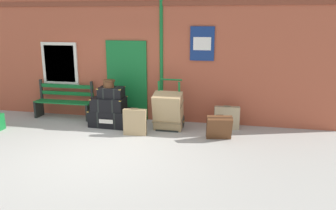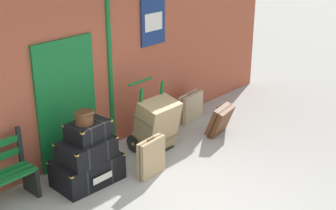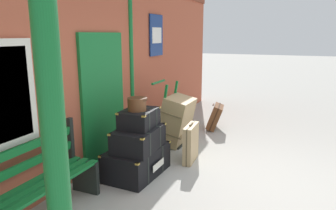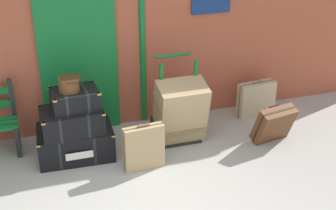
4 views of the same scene
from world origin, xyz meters
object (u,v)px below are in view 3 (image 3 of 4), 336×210
at_px(suitcase_olive, 182,112).
at_px(steamer_trunk_top, 139,118).
at_px(lamp_post, 59,194).
at_px(suitcase_caramel, 215,117).
at_px(porters_trolley, 168,129).
at_px(platform_bench, 37,185).
at_px(large_brown_trunk, 176,120).
at_px(round_hatbox, 137,103).
at_px(suitcase_charcoal, 191,143).
at_px(steamer_trunk_base, 137,161).
at_px(steamer_trunk_middle, 139,139).

bearing_deg(suitcase_olive, steamer_trunk_top, -172.33).
xyz_separation_m(lamp_post, suitcase_caramel, (5.37, 0.47, -0.89)).
xyz_separation_m(porters_trolley, suitcase_caramel, (1.27, -0.59, 0.01)).
relative_size(lamp_post, suitcase_olive, 4.89).
height_order(platform_bench, suitcase_olive, platform_bench).
distance_m(platform_bench, large_brown_trunk, 3.04).
height_order(round_hatbox, suitcase_charcoal, round_hatbox).
distance_m(round_hatbox, suitcase_olive, 3.04).
distance_m(platform_bench, suitcase_olive, 4.40).
distance_m(steamer_trunk_base, round_hatbox, 0.90).
height_order(lamp_post, steamer_trunk_base, lamp_post).
height_order(steamer_trunk_middle, porters_trolley, porters_trolley).
relative_size(large_brown_trunk, suitcase_charcoal, 1.45).
bearing_deg(suitcase_olive, porters_trolley, -170.90).
height_order(steamer_trunk_top, porters_trolley, porters_trolley).
bearing_deg(large_brown_trunk, suitcase_olive, 15.82).
bearing_deg(lamp_post, steamer_trunk_top, 18.73).
distance_m(steamer_trunk_base, suitcase_charcoal, 1.00).
bearing_deg(platform_bench, steamer_trunk_top, -16.48).
xyz_separation_m(steamer_trunk_top, porters_trolley, (1.45, 0.16, -0.60)).
distance_m(steamer_trunk_middle, porters_trolley, 1.56).
relative_size(lamp_post, round_hatbox, 10.46).
bearing_deg(round_hatbox, steamer_trunk_middle, -122.50).
distance_m(porters_trolley, suitcase_charcoal, 0.98).
relative_size(platform_bench, steamer_trunk_top, 2.52).
xyz_separation_m(platform_bench, suitcase_charcoal, (2.33, -1.00, -0.13)).
xyz_separation_m(steamer_trunk_middle, steamer_trunk_top, (0.07, 0.02, 0.29)).
relative_size(suitcase_caramel, suitcase_charcoal, 0.93).
distance_m(lamp_post, steamer_trunk_top, 2.82).
bearing_deg(steamer_trunk_top, porters_trolley, 6.28).
height_order(steamer_trunk_base, round_hatbox, round_hatbox).
distance_m(porters_trolley, suitcase_olive, 1.41).
distance_m(steamer_trunk_base, steamer_trunk_middle, 0.37).
bearing_deg(round_hatbox, suitcase_caramel, -8.94).
distance_m(steamer_trunk_top, suitcase_caramel, 2.81).
distance_m(lamp_post, suitcase_olive, 5.72).
relative_size(porters_trolley, suitcase_caramel, 1.96).
relative_size(platform_bench, suitcase_caramel, 2.60).
bearing_deg(porters_trolley, round_hatbox, -173.98).
xyz_separation_m(porters_trolley, large_brown_trunk, (-0.00, -0.17, 0.20)).
bearing_deg(steamer_trunk_middle, porters_trolley, 6.72).
bearing_deg(large_brown_trunk, steamer_trunk_top, 179.52).
height_order(suitcase_olive, suitcase_charcoal, suitcase_charcoal).
relative_size(round_hatbox, suitcase_caramel, 0.48).
bearing_deg(steamer_trunk_base, suitcase_caramel, -9.55).
xyz_separation_m(round_hatbox, suitcase_olive, (2.90, 0.38, -0.83)).
bearing_deg(suitcase_olive, large_brown_trunk, -164.18).
relative_size(steamer_trunk_base, round_hatbox, 3.54).
distance_m(platform_bench, steamer_trunk_top, 1.67).
bearing_deg(large_brown_trunk, suitcase_charcoal, -142.09).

